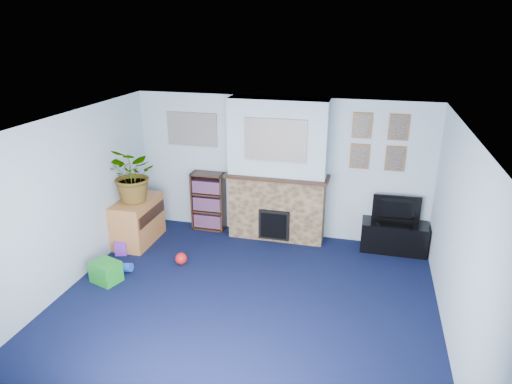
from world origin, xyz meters
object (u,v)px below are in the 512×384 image
(tv_stand, at_px, (394,238))
(television, at_px, (397,210))
(bookshelf, at_px, (209,202))
(sideboard, at_px, (138,222))

(tv_stand, height_order, television, television)
(tv_stand, distance_m, bookshelf, 3.21)
(tv_stand, bearing_deg, television, 90.00)
(tv_stand, distance_m, sideboard, 4.25)
(television, distance_m, sideboard, 4.27)
(tv_stand, xyz_separation_m, bookshelf, (-3.20, 0.08, 0.28))
(television, height_order, sideboard, television)
(television, bearing_deg, tv_stand, 88.08)
(bookshelf, xyz_separation_m, sideboard, (-0.99, -0.79, -0.15))
(sideboard, bearing_deg, television, 9.99)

